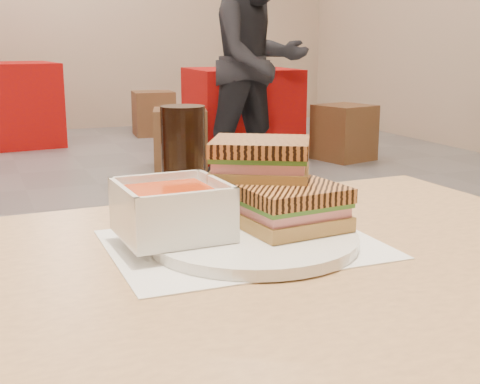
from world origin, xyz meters
name	(u,v)px	position (x,y,z in m)	size (l,w,h in m)	color
main_table	(175,368)	(-0.11, -2.08, 0.64)	(1.22, 0.74, 0.75)	tan
tray_liner	(243,244)	(0.01, -2.00, 0.75)	(0.34, 0.27, 0.00)	white
plate	(254,240)	(0.02, -2.02, 0.76)	(0.27, 0.27, 0.01)	white
soup_bowl	(172,212)	(-0.08, -1.98, 0.80)	(0.13, 0.13, 0.07)	white
panini_lower	(293,207)	(0.08, -2.01, 0.80)	(0.14, 0.12, 0.06)	#A67C45
panini_upper	(260,161)	(0.07, -1.94, 0.85)	(0.17, 0.16, 0.06)	#A67C45
cola_glass	(183,154)	(0.02, -1.74, 0.83)	(0.07, 0.07, 0.16)	black
bg_table_1	(241,113)	(1.91, 2.60, 0.38)	(0.92, 0.92, 0.77)	#A30B05
bg_table_2	(8,104)	(0.03, 4.02, 0.40)	(1.00, 1.00, 0.80)	#A30B05
bg_chair_1l	(180,138)	(1.24, 2.26, 0.24)	(0.52, 0.52, 0.47)	brown
bg_chair_1r	(344,132)	(2.65, 2.07, 0.24)	(0.52, 0.52, 0.47)	brown
bg_chair_2r	(154,113)	(1.52, 4.15, 0.24)	(0.46, 0.46, 0.47)	brown
patron_b	(259,61)	(1.65, 1.63, 0.86)	(0.95, 0.81, 1.73)	black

